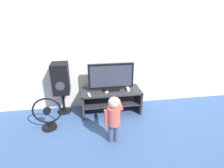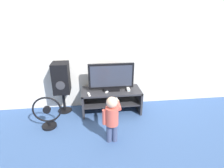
# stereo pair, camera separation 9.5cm
# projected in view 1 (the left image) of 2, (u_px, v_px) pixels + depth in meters

# --- Properties ---
(ground_plane) EXTENTS (16.00, 16.00, 0.00)m
(ground_plane) POSITION_uv_depth(u_px,v_px,m) (113.00, 117.00, 3.22)
(ground_plane) COLOR #38568C
(wall_back) EXTENTS (10.00, 0.06, 2.60)m
(wall_back) POSITION_uv_depth(u_px,v_px,m) (109.00, 41.00, 3.25)
(wall_back) COLOR silver
(wall_back) RESTS_ON ground_plane
(tv_stand) EXTENTS (1.10, 0.48, 0.45)m
(tv_stand) POSITION_uv_depth(u_px,v_px,m) (111.00, 97.00, 3.33)
(tv_stand) COLOR #2D2D33
(tv_stand) RESTS_ON ground_plane
(television) EXTENTS (0.84, 0.20, 0.51)m
(television) POSITION_uv_depth(u_px,v_px,m) (111.00, 77.00, 3.20)
(television) COLOR black
(television) RESTS_ON tv_stand
(game_console) EXTENTS (0.05, 0.20, 0.05)m
(game_console) POSITION_uv_depth(u_px,v_px,m) (127.00, 88.00, 3.31)
(game_console) COLOR white
(game_console) RESTS_ON tv_stand
(remote_primary) EXTENTS (0.06, 0.13, 0.03)m
(remote_primary) POSITION_uv_depth(u_px,v_px,m) (89.00, 95.00, 3.07)
(remote_primary) COLOR white
(remote_primary) RESTS_ON tv_stand
(remote_secondary) EXTENTS (0.10, 0.13, 0.03)m
(remote_secondary) POSITION_uv_depth(u_px,v_px,m) (107.00, 92.00, 3.19)
(remote_secondary) COLOR white
(remote_secondary) RESTS_ON tv_stand
(child) EXTENTS (0.28, 0.43, 0.73)m
(child) POSITION_uv_depth(u_px,v_px,m) (114.00, 116.00, 2.48)
(child) COLOR #3F4C72
(child) RESTS_ON ground_plane
(speaker_tower) EXTENTS (0.29, 0.33, 0.98)m
(speaker_tower) POSITION_uv_depth(u_px,v_px,m) (61.00, 80.00, 3.16)
(speaker_tower) COLOR black
(speaker_tower) RESTS_ON ground_plane
(floor_fan) EXTENTS (0.46, 0.24, 0.57)m
(floor_fan) POSITION_uv_depth(u_px,v_px,m) (48.00, 115.00, 2.83)
(floor_fan) COLOR black
(floor_fan) RESTS_ON ground_plane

